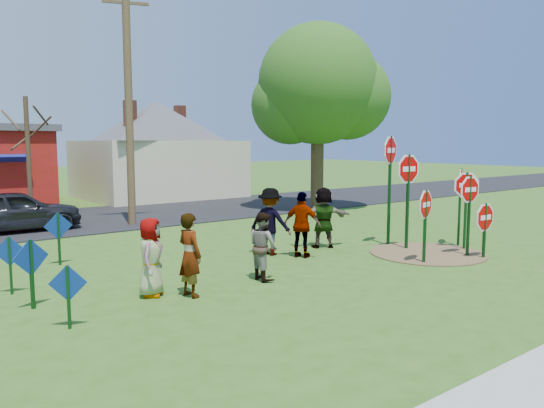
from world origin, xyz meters
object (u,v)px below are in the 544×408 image
at_px(person_a, 151,257).
at_px(stop_sign_c, 470,197).
at_px(leafy_tree, 320,91).
at_px(suv, 16,211).
at_px(utility_pole, 128,94).
at_px(stop_sign_b, 390,162).
at_px(stop_sign_d, 460,187).
at_px(stop_sign_a, 425,210).
at_px(person_b, 190,255).

bearing_deg(person_a, stop_sign_c, -61.41).
xyz_separation_m(person_a, leafy_tree, (12.12, 8.02, 4.61)).
bearing_deg(suv, stop_sign_c, -142.55).
xyz_separation_m(person_a, utility_pole, (3.48, 9.06, 4.07)).
relative_size(utility_pole, leafy_tree, 1.10).
xyz_separation_m(stop_sign_b, stop_sign_d, (1.63, -1.35, -0.76)).
bearing_deg(leafy_tree, suv, 171.15).
bearing_deg(person_a, stop_sign_d, -54.12).
bearing_deg(stop_sign_b, utility_pole, 101.93).
distance_m(stop_sign_b, stop_sign_d, 2.25).
relative_size(stop_sign_c, leafy_tree, 0.28).
relative_size(stop_sign_a, stop_sign_b, 0.59).
relative_size(stop_sign_b, stop_sign_d, 1.39).
bearing_deg(stop_sign_d, suv, 104.45).
height_order(person_b, leafy_tree, leafy_tree).
bearing_deg(stop_sign_a, stop_sign_d, 2.22).
distance_m(stop_sign_b, stop_sign_c, 2.58).
relative_size(stop_sign_b, suv, 0.81).
distance_m(stop_sign_c, leafy_tree, 11.14).
height_order(stop_sign_d, person_a, stop_sign_d).
distance_m(suv, utility_pole, 5.70).
xyz_separation_m(stop_sign_a, stop_sign_d, (2.80, 0.80, 0.39)).
height_order(stop_sign_b, stop_sign_d, stop_sign_b).
relative_size(stop_sign_c, suv, 0.55).
height_order(stop_sign_a, leafy_tree, leafy_tree).
distance_m(stop_sign_d, utility_pole, 12.05).
height_order(stop_sign_a, suv, stop_sign_a).
distance_m(stop_sign_c, stop_sign_d, 1.53).
bearing_deg(stop_sign_b, suv, 115.56).
bearing_deg(leafy_tree, person_b, -143.43).
bearing_deg(leafy_tree, stop_sign_a, -118.66).
bearing_deg(utility_pole, stop_sign_a, -72.44).
relative_size(stop_sign_c, stop_sign_d, 0.94).
bearing_deg(person_b, stop_sign_d, -99.32).
bearing_deg(utility_pole, suv, 166.89).
bearing_deg(leafy_tree, person_a, -146.51).
xyz_separation_m(stop_sign_b, stop_sign_c, (0.49, -2.36, -0.91)).
xyz_separation_m(stop_sign_c, stop_sign_d, (1.14, 1.01, 0.15)).
bearing_deg(stop_sign_c, stop_sign_b, 108.84).
relative_size(stop_sign_d, utility_pole, 0.27).
height_order(stop_sign_c, person_b, stop_sign_c).
distance_m(stop_sign_b, leafy_tree, 9.00).
bearing_deg(suv, leafy_tree, -98.42).
height_order(person_b, suv, person_b).
height_order(stop_sign_d, suv, stop_sign_d).
relative_size(person_a, utility_pole, 0.17).
height_order(stop_sign_b, leafy_tree, leafy_tree).
distance_m(stop_sign_d, leafy_tree, 9.86).
xyz_separation_m(stop_sign_c, suv, (-8.88, 11.78, -0.86)).
xyz_separation_m(stop_sign_b, leafy_tree, (4.09, 7.48, 2.88)).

